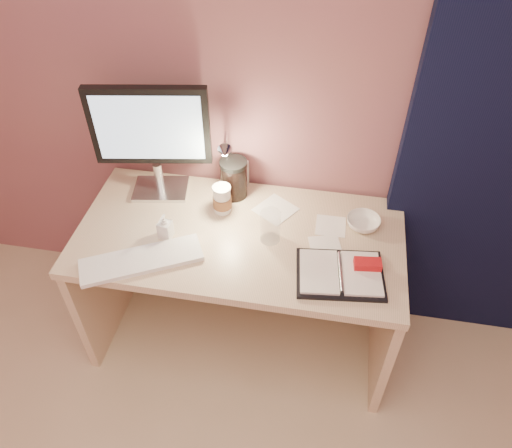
% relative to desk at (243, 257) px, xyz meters
% --- Properties ---
extents(room, '(3.50, 3.50, 3.50)m').
position_rel_desk_xyz_m(room, '(0.95, 0.24, 0.63)').
color(room, '#C6B28E').
rests_on(room, ground).
extents(desk, '(1.40, 0.70, 0.73)m').
position_rel_desk_xyz_m(desk, '(0.00, 0.00, 0.00)').
color(desk, beige).
rests_on(desk, ground).
extents(monitor, '(0.50, 0.22, 0.54)m').
position_rel_desk_xyz_m(monitor, '(-0.42, 0.14, 0.55)').
color(monitor, silver).
rests_on(monitor, desk).
extents(keyboard, '(0.50, 0.36, 0.02)m').
position_rel_desk_xyz_m(keyboard, '(-0.36, -0.30, 0.24)').
color(keyboard, white).
rests_on(keyboard, desk).
extents(planner, '(0.37, 0.29, 0.05)m').
position_rel_desk_xyz_m(planner, '(0.45, -0.23, 0.24)').
color(planner, black).
rests_on(planner, desk).
extents(paper_a, '(0.16, 0.16, 0.00)m').
position_rel_desk_xyz_m(paper_a, '(0.37, -0.09, 0.23)').
color(paper_a, white).
rests_on(paper_a, desk).
extents(paper_b, '(0.13, 0.13, 0.00)m').
position_rel_desk_xyz_m(paper_b, '(0.38, 0.04, 0.23)').
color(paper_b, white).
rests_on(paper_b, desk).
extents(paper_c, '(0.22, 0.22, 0.00)m').
position_rel_desk_xyz_m(paper_c, '(0.13, 0.11, 0.23)').
color(paper_c, white).
rests_on(paper_c, desk).
extents(coffee_cup, '(0.08, 0.08, 0.13)m').
position_rel_desk_xyz_m(coffee_cup, '(-0.10, 0.06, 0.29)').
color(coffee_cup, white).
rests_on(coffee_cup, desk).
extents(clear_cup, '(0.08, 0.08, 0.15)m').
position_rel_desk_xyz_m(clear_cup, '(0.13, -0.08, 0.30)').
color(clear_cup, white).
rests_on(clear_cup, desk).
extents(bowl, '(0.15, 0.15, 0.05)m').
position_rel_desk_xyz_m(bowl, '(0.52, 0.07, 0.25)').
color(bowl, white).
rests_on(bowl, desk).
extents(lotion_bottle, '(0.06, 0.06, 0.12)m').
position_rel_desk_xyz_m(lotion_bottle, '(-0.30, -0.14, 0.29)').
color(lotion_bottle, white).
rests_on(lotion_bottle, desk).
extents(dark_jar, '(0.12, 0.12, 0.17)m').
position_rel_desk_xyz_m(dark_jar, '(-0.07, 0.18, 0.31)').
color(dark_jar, black).
rests_on(dark_jar, desk).
extents(product_box, '(0.10, 0.08, 0.13)m').
position_rel_desk_xyz_m(product_box, '(-0.07, 0.24, 0.29)').
color(product_box, silver).
rests_on(product_box, desk).
extents(desk_lamp, '(0.10, 0.21, 0.34)m').
position_rel_desk_xyz_m(desk_lamp, '(-0.13, 0.13, 0.44)').
color(desk_lamp, silver).
rests_on(desk_lamp, desk).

